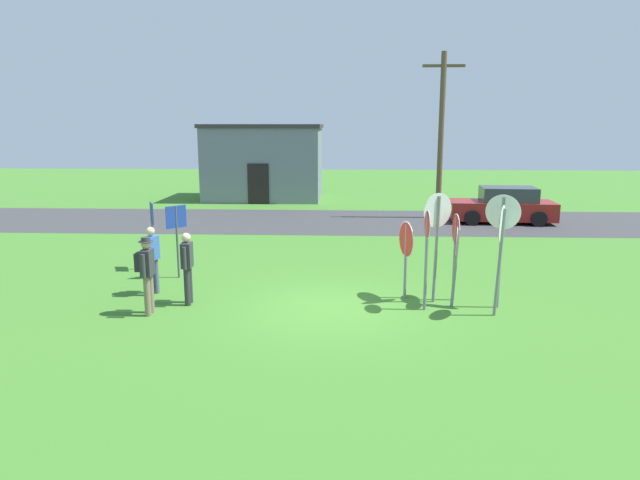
{
  "coord_description": "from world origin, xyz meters",
  "views": [
    {
      "loc": [
        0.35,
        -12.47,
        4.14
      ],
      "look_at": [
        -0.29,
        1.4,
        1.3
      ],
      "focal_mm": 32.09,
      "sensor_mm": 36.0,
      "label": 1
    }
  ],
  "objects_px": {
    "utility_pole": "(441,133)",
    "stop_sign_low_front": "(437,228)",
    "stop_sign_center_cluster": "(455,242)",
    "stop_sign_leaning_left": "(456,254)",
    "info_panel_middle": "(177,228)",
    "parked_car_on_street": "(503,206)",
    "stop_sign_nearest": "(502,231)",
    "stop_sign_tallest": "(427,244)",
    "person_in_blue": "(152,257)",
    "info_panel_leftmost": "(152,224)",
    "person_in_dark_shirt": "(187,264)",
    "stop_sign_leaning_right": "(406,246)",
    "person_near_signs": "(146,270)",
    "stop_sign_far_back": "(501,241)"
  },
  "relations": [
    {
      "from": "stop_sign_far_back",
      "to": "stop_sign_center_cluster",
      "type": "bearing_deg",
      "value": 124.03
    },
    {
      "from": "person_in_dark_shirt",
      "to": "info_panel_middle",
      "type": "relative_size",
      "value": 0.85
    },
    {
      "from": "stop_sign_nearest",
      "to": "stop_sign_leaning_right",
      "type": "xyz_separation_m",
      "value": [
        -2.05,
        0.63,
        -0.51
      ]
    },
    {
      "from": "utility_pole",
      "to": "stop_sign_low_front",
      "type": "height_order",
      "value": "utility_pole"
    },
    {
      "from": "stop_sign_far_back",
      "to": "stop_sign_nearest",
      "type": "bearing_deg",
      "value": 73.77
    },
    {
      "from": "utility_pole",
      "to": "stop_sign_center_cluster",
      "type": "height_order",
      "value": "utility_pole"
    },
    {
      "from": "info_panel_middle",
      "to": "stop_sign_nearest",
      "type": "bearing_deg",
      "value": -15.41
    },
    {
      "from": "info_panel_middle",
      "to": "stop_sign_center_cluster",
      "type": "bearing_deg",
      "value": -13.43
    },
    {
      "from": "stop_sign_leaning_left",
      "to": "person_near_signs",
      "type": "bearing_deg",
      "value": -172.77
    },
    {
      "from": "stop_sign_center_cluster",
      "to": "stop_sign_leaning_left",
      "type": "bearing_deg",
      "value": -98.68
    },
    {
      "from": "person_near_signs",
      "to": "person_in_dark_shirt",
      "type": "relative_size",
      "value": 1.03
    },
    {
      "from": "parked_car_on_street",
      "to": "stop_sign_nearest",
      "type": "bearing_deg",
      "value": -105.24
    },
    {
      "from": "stop_sign_leaning_right",
      "to": "info_panel_middle",
      "type": "xyz_separation_m",
      "value": [
        -5.98,
        1.58,
        0.1
      ]
    },
    {
      "from": "person_in_blue",
      "to": "info_panel_middle",
      "type": "relative_size",
      "value": 0.85
    },
    {
      "from": "parked_car_on_street",
      "to": "person_near_signs",
      "type": "height_order",
      "value": "person_near_signs"
    },
    {
      "from": "stop_sign_center_cluster",
      "to": "stop_sign_leaning_right",
      "type": "bearing_deg",
      "value": 174.08
    },
    {
      "from": "stop_sign_nearest",
      "to": "stop_sign_leaning_left",
      "type": "xyz_separation_m",
      "value": [
        -0.99,
        0.02,
        -0.54
      ]
    },
    {
      "from": "person_in_dark_shirt",
      "to": "stop_sign_center_cluster",
      "type": "bearing_deg",
      "value": 5.41
    },
    {
      "from": "stop_sign_nearest",
      "to": "stop_sign_low_front",
      "type": "xyz_separation_m",
      "value": [
        -1.39,
        0.32,
        0.0
      ]
    },
    {
      "from": "person_in_blue",
      "to": "info_panel_middle",
      "type": "bearing_deg",
      "value": 83.9
    },
    {
      "from": "stop_sign_tallest",
      "to": "person_in_blue",
      "type": "relative_size",
      "value": 1.35
    },
    {
      "from": "stop_sign_low_front",
      "to": "person_in_dark_shirt",
      "type": "xyz_separation_m",
      "value": [
        -5.74,
        -0.39,
        -0.83
      ]
    },
    {
      "from": "stop_sign_far_back",
      "to": "info_panel_leftmost",
      "type": "bearing_deg",
      "value": 157.55
    },
    {
      "from": "stop_sign_center_cluster",
      "to": "stop_sign_nearest",
      "type": "height_order",
      "value": "stop_sign_nearest"
    },
    {
      "from": "info_panel_leftmost",
      "to": "stop_sign_leaning_right",
      "type": "bearing_deg",
      "value": -19.25
    },
    {
      "from": "parked_car_on_street",
      "to": "stop_sign_nearest",
      "type": "xyz_separation_m",
      "value": [
        -3.17,
        -11.64,
        1.1
      ]
    },
    {
      "from": "info_panel_middle",
      "to": "parked_car_on_street",
      "type": "bearing_deg",
      "value": 40.07
    },
    {
      "from": "stop_sign_leaning_left",
      "to": "info_panel_middle",
      "type": "bearing_deg",
      "value": 162.71
    },
    {
      "from": "utility_pole",
      "to": "stop_sign_tallest",
      "type": "height_order",
      "value": "utility_pole"
    },
    {
      "from": "stop_sign_low_front",
      "to": "person_near_signs",
      "type": "height_order",
      "value": "stop_sign_low_front"
    },
    {
      "from": "stop_sign_nearest",
      "to": "person_near_signs",
      "type": "height_order",
      "value": "stop_sign_nearest"
    },
    {
      "from": "stop_sign_leaning_left",
      "to": "stop_sign_center_cluster",
      "type": "bearing_deg",
      "value": 81.32
    },
    {
      "from": "person_in_blue",
      "to": "stop_sign_tallest",
      "type": "bearing_deg",
      "value": -7.79
    },
    {
      "from": "person_near_signs",
      "to": "person_in_blue",
      "type": "bearing_deg",
      "value": 104.62
    },
    {
      "from": "stop_sign_leaning_right",
      "to": "person_near_signs",
      "type": "distance_m",
      "value": 5.95
    },
    {
      "from": "person_in_blue",
      "to": "info_panel_leftmost",
      "type": "height_order",
      "value": "info_panel_leftmost"
    },
    {
      "from": "stop_sign_low_front",
      "to": "stop_sign_leaning_left",
      "type": "bearing_deg",
      "value": -36.32
    },
    {
      "from": "stop_sign_center_cluster",
      "to": "info_panel_middle",
      "type": "distance_m",
      "value": 7.32
    },
    {
      "from": "stop_sign_leaning_left",
      "to": "stop_sign_leaning_right",
      "type": "bearing_deg",
      "value": 150.08
    },
    {
      "from": "stop_sign_far_back",
      "to": "person_in_dark_shirt",
      "type": "height_order",
      "value": "stop_sign_far_back"
    },
    {
      "from": "stop_sign_low_front",
      "to": "stop_sign_tallest",
      "type": "xyz_separation_m",
      "value": [
        -0.3,
        -0.56,
        -0.27
      ]
    },
    {
      "from": "stop_sign_center_cluster",
      "to": "stop_sign_leaning_left",
      "type": "relative_size",
      "value": 1.12
    },
    {
      "from": "person_in_blue",
      "to": "person_in_dark_shirt",
      "type": "bearing_deg",
      "value": -33.82
    },
    {
      "from": "stop_sign_tallest",
      "to": "info_panel_middle",
      "type": "relative_size",
      "value": 1.15
    },
    {
      "from": "stop_sign_low_front",
      "to": "info_panel_leftmost",
      "type": "height_order",
      "value": "stop_sign_low_front"
    },
    {
      "from": "info_panel_leftmost",
      "to": "info_panel_middle",
      "type": "relative_size",
      "value": 0.98
    },
    {
      "from": "person_in_blue",
      "to": "stop_sign_leaning_left",
      "type": "bearing_deg",
      "value": -4.93
    },
    {
      "from": "info_panel_leftmost",
      "to": "info_panel_middle",
      "type": "bearing_deg",
      "value": -41.44
    },
    {
      "from": "stop_sign_far_back",
      "to": "info_panel_leftmost",
      "type": "height_order",
      "value": "stop_sign_far_back"
    },
    {
      "from": "stop_sign_far_back",
      "to": "stop_sign_leaning_left",
      "type": "height_order",
      "value": "stop_sign_far_back"
    }
  ]
}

